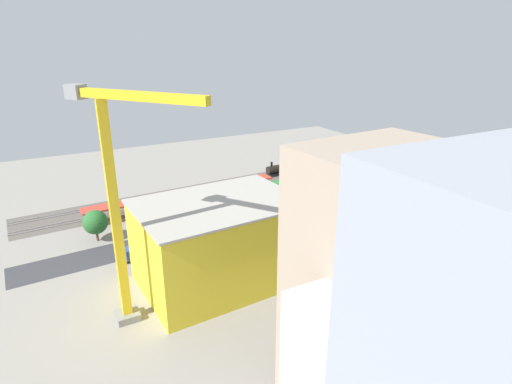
{
  "coord_description": "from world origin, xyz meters",
  "views": [
    {
      "loc": [
        45.77,
        88.77,
        42.65
      ],
      "look_at": [
        -2.53,
        0.15,
        5.84
      ],
      "focal_mm": 29.05,
      "sensor_mm": 36.0,
      "label": 1
    }
  ],
  "objects": [
    {
      "name": "box_truck_0",
      "position": [
        28.73,
        9.58,
        1.77
      ],
      "size": [
        9.28,
        3.5,
        3.68
      ],
      "color": "black",
      "rests_on": "ground"
    },
    {
      "name": "parked_car_1",
      "position": [
        -23.11,
        6.46,
        0.78
      ],
      "size": [
        4.69,
        2.04,
        1.78
      ],
      "color": "black",
      "rests_on": "ground"
    },
    {
      "name": "construction_roof_slab",
      "position": [
        19.0,
        25.55,
        15.63
      ],
      "size": [
        29.71,
        21.88,
        0.4
      ],
      "primitive_type": "cube",
      "rotation": [
        0.0,
        0.0,
        0.05
      ],
      "color": "#ADA89E",
      "rests_on": "construction_building"
    },
    {
      "name": "street_tree_3",
      "position": [
        -10.75,
        -1.98,
        4.54
      ],
      "size": [
        5.25,
        5.25,
        7.18
      ],
      "color": "brown",
      "rests_on": "ground"
    },
    {
      "name": "parked_car_2",
      "position": [
        -15.02,
        6.32,
        0.75
      ],
      "size": [
        4.75,
        1.93,
        1.67
      ],
      "color": "black",
      "rests_on": "ground"
    },
    {
      "name": "ground_plane",
      "position": [
        0.0,
        0.0,
        0.0
      ],
      "size": [
        176.7,
        176.7,
        0.0
      ],
      "primitive_type": "plane",
      "color": "gray",
      "rests_on": "ground"
    },
    {
      "name": "traffic_light",
      "position": [
        23.78,
        7.59,
        4.44
      ],
      "size": [
        0.5,
        0.36,
        6.71
      ],
      "color": "#333333",
      "rests_on": "ground"
    },
    {
      "name": "parked_car_3",
      "position": [
        -7.59,
        6.31,
        0.77
      ],
      "size": [
        4.26,
        2.11,
        1.73
      ],
      "color": "black",
      "rests_on": "ground"
    },
    {
      "name": "construction_building",
      "position": [
        19.0,
        25.55,
        7.72
      ],
      "size": [
        29.08,
        21.25,
        15.43
      ],
      "primitive_type": "cube",
      "rotation": [
        0.0,
        0.0,
        0.05
      ],
      "color": "yellow",
      "rests_on": "ground"
    },
    {
      "name": "street_tree_0",
      "position": [
        36.86,
        -2.85,
        4.55
      ],
      "size": [
        5.49,
        5.49,
        7.31
      ],
      "color": "brown",
      "rests_on": "ground"
    },
    {
      "name": "locomotive",
      "position": [
        -27.84,
        -25.26,
        1.79
      ],
      "size": [
        14.29,
        3.34,
        4.98
      ],
      "color": "black",
      "rests_on": "ground"
    },
    {
      "name": "street_tree_5",
      "position": [
        -6.38,
        -2.96,
        5.37
      ],
      "size": [
        5.08,
        5.08,
        7.94
      ],
      "color": "brown",
      "rests_on": "ground"
    },
    {
      "name": "street_tree_4",
      "position": [
        -11.93,
        -1.13,
        5.0
      ],
      "size": [
        4.77,
        4.77,
        7.4
      ],
      "color": "brown",
      "rests_on": "ground"
    },
    {
      "name": "street_asphalt",
      "position": [
        0.0,
        2.98,
        0.0
      ],
      "size": [
        110.75,
        14.61,
        0.01
      ],
      "primitive_type": "cube",
      "rotation": [
        0.0,
        0.0,
        0.05
      ],
      "color": "#38383D",
      "rests_on": "ground"
    },
    {
      "name": "tower_crane",
      "position": [
        36.35,
        30.17,
        21.32
      ],
      "size": [
        14.46,
        19.62,
        37.1
      ],
      "color": "gray",
      "rests_on": "ground"
    },
    {
      "name": "track_rails",
      "position": [
        0.0,
        -21.96,
        0.18
      ],
      "size": [
        110.3,
        13.76,
        0.12
      ],
      "color": "#9E9EA8",
      "rests_on": "ground"
    },
    {
      "name": "passenger_coach",
      "position": [
        -48.97,
        -25.25,
        3.13
      ],
      "size": [
        17.18,
        4.01,
        5.99
      ],
      "color": "black",
      "rests_on": "ground"
    },
    {
      "name": "parked_car_5",
      "position": [
        7.64,
        6.53,
        0.72
      ],
      "size": [
        4.12,
        1.81,
        1.61
      ],
      "color": "black",
      "rests_on": "ground"
    },
    {
      "name": "parked_car_0",
      "position": [
        -30.89,
        6.76,
        0.74
      ],
      "size": [
        4.33,
        2.03,
        1.67
      ],
      "color": "black",
      "rests_on": "ground"
    },
    {
      "name": "street_tree_1",
      "position": [
        -36.25,
        -1.61,
        3.92
      ],
      "size": [
        4.01,
        4.01,
        5.94
      ],
      "color": "brown",
      "rests_on": "ground"
    },
    {
      "name": "rail_bed",
      "position": [
        0.0,
        -21.96,
        0.0
      ],
      "size": [
        111.03,
        20.18,
        0.01
      ],
      "primitive_type": "cube",
      "rotation": [
        0.0,
        0.0,
        0.05
      ],
      "color": "#5B544C",
      "rests_on": "ground"
    },
    {
      "name": "platform_canopy_near",
      "position": [
        11.87,
        -13.69,
        3.92
      ],
      "size": [
        54.2,
        7.27,
        4.16
      ],
      "color": "#C63D2D",
      "rests_on": "ground"
    },
    {
      "name": "street_tree_2",
      "position": [
        -11.83,
        -1.7,
        4.47
      ],
      "size": [
        4.22,
        4.22,
        6.6
      ],
      "color": "brown",
      "rests_on": "ground"
    },
    {
      "name": "parked_car_4",
      "position": [
        0.89,
        6.44,
        0.8
      ],
      "size": [
        4.81,
        1.77,
        1.82
      ],
      "color": "black",
      "rests_on": "ground"
    }
  ]
}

